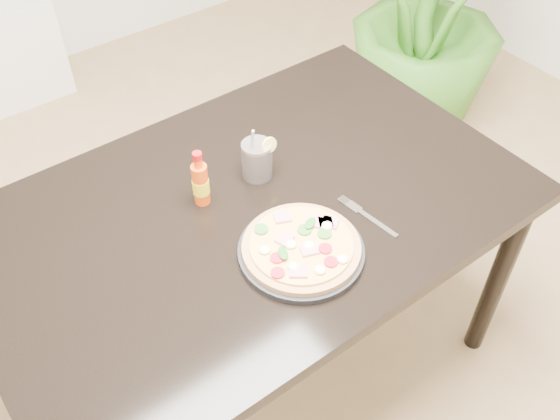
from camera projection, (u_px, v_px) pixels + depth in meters
floor at (326, 330)px, 2.21m from camera, size 4.50×4.50×0.00m
dining_table at (253, 227)px, 1.65m from camera, size 1.40×0.90×0.75m
plate at (301, 251)px, 1.47m from camera, size 0.30×0.30×0.02m
pizza at (302, 246)px, 1.46m from camera, size 0.28×0.28×0.03m
hot_sauce_bottle at (201, 183)px, 1.56m from camera, size 0.05×0.05×0.16m
cola_cup at (257, 160)px, 1.64m from camera, size 0.09×0.08×0.17m
fork at (366, 215)px, 1.56m from camera, size 0.04×0.19×0.00m
houseplant at (431, 5)px, 2.66m from camera, size 0.94×0.94×1.19m
plant_pot at (414, 99)px, 3.00m from camera, size 0.28×0.28×0.22m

